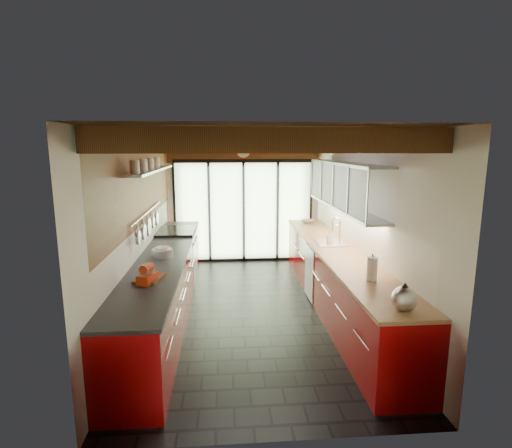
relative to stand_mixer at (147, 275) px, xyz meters
The scene contains 18 objects.
ground 2.07m from the stand_mixer, 45.48° to the left, with size 5.50×5.50×0.00m, color black.
room_shell 1.92m from the stand_mixer, 45.48° to the left, with size 5.50×5.50×5.50m.
ceiling_beams 2.55m from the stand_mixer, 52.75° to the left, with size 3.14×5.06×4.90m.
glass_door 4.23m from the stand_mixer, 72.32° to the left, with size 2.95×0.10×2.90m.
left_counter 1.40m from the stand_mixer, 90.22° to the left, with size 0.68×5.00×0.92m.
range_stove 2.79m from the stand_mixer, 90.10° to the left, with size 0.66×0.90×0.97m.
right_counter 2.91m from the stand_mixer, 26.94° to the left, with size 0.68×5.00×0.92m.
sink_assembly 3.07m from the stand_mixer, 33.48° to the left, with size 0.45×0.52×0.43m.
upper_cabinets_right 3.24m from the stand_mixer, 30.52° to the left, with size 0.34×3.00×3.00m.
left_wall_fixtures 1.71m from the stand_mixer, 97.64° to the left, with size 0.28×2.60×0.96m.
stand_mixer is the anchor object (origin of this frame).
pot_large 1.14m from the stand_mixer, 90.00° to the left, with size 0.20×0.20×0.13m, color silver.
pot_small 1.10m from the stand_mixer, 90.00° to the left, with size 0.29×0.29×0.11m, color silver.
cutting_board 0.13m from the stand_mixer, 90.00° to the left, with size 0.27×0.37×0.03m, color brown.
kettle 2.71m from the stand_mixer, 20.66° to the right, with size 0.29×0.32×0.28m.
paper_towel 2.54m from the stand_mixer, ahead, with size 0.14×0.14×0.33m.
soap_bottle 3.07m from the stand_mixer, 34.28° to the left, with size 0.09×0.09×0.19m, color silver.
bowl 4.30m from the stand_mixer, 53.79° to the left, with size 0.24×0.24×0.06m, color silver.
Camera 1 is at (-0.39, -5.66, 2.42)m, focal length 28.00 mm.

